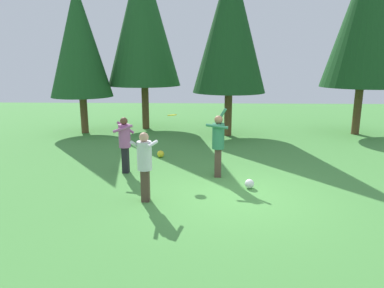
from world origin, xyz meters
TOP-DOWN VIEW (x-y plane):
  - ground_plane at (0.00, 0.00)m, footprint 40.00×40.00m
  - person_thrower at (-0.44, 1.46)m, footprint 0.62×0.59m
  - person_catcher at (-3.16, 1.74)m, footprint 0.57×0.49m
  - person_bystander at (-2.21, -0.43)m, footprint 0.58×0.64m
  - frisbee at (-1.76, 1.78)m, footprint 0.38×0.38m
  - ball_yellow at (-2.33, 3.48)m, footprint 0.24×0.24m
  - ball_white at (0.36, 0.52)m, footprint 0.24×0.24m
  - tree_far_right at (6.09, 7.85)m, footprint 3.50×3.50m
  - tree_left at (-3.73, 8.93)m, footprint 3.46×3.46m
  - tree_far_left at (-6.39, 7.72)m, footprint 2.76×2.76m
  - tree_center at (0.23, 7.35)m, footprint 3.15×3.15m

SIDE VIEW (x-z plane):
  - ground_plane at x=0.00m, z-range 0.00..0.00m
  - ball_white at x=0.36m, z-range 0.00..0.24m
  - ball_yellow at x=-2.33m, z-range 0.00..0.24m
  - person_bystander at x=-2.21m, z-range 0.15..1.81m
  - person_catcher at x=-3.16m, z-range 0.15..1.82m
  - person_thrower at x=-0.44m, z-range 0.08..2.05m
  - frisbee at x=-1.76m, z-range 1.70..1.76m
  - tree_far_left at x=-6.39m, z-range 0.82..7.41m
  - tree_center at x=0.23m, z-range 0.94..8.47m
  - tree_left at x=-3.73m, z-range 1.04..9.31m
  - tree_far_right at x=6.09m, z-range 1.05..9.40m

